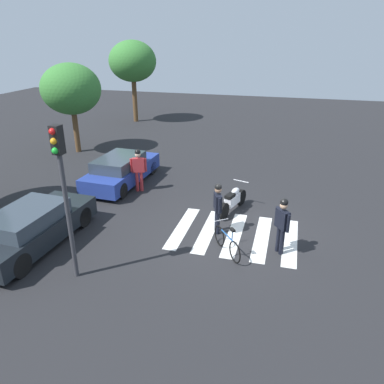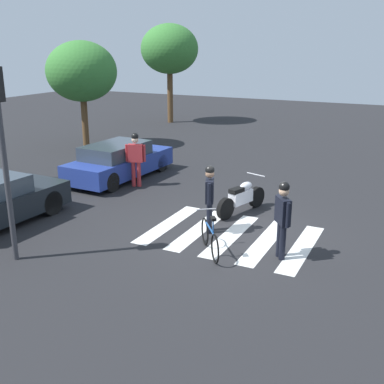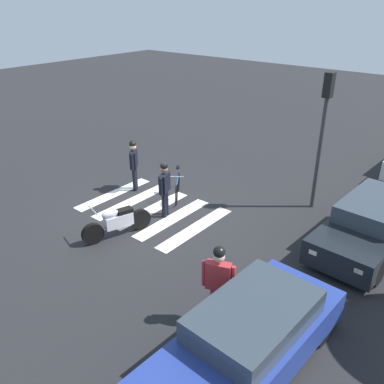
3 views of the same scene
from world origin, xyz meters
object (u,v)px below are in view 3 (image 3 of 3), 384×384
police_motorcycle (117,222)px  pedestrian_bystander (218,279)px  leaning_bicycle (178,187)px  officer_by_motorcycle (165,186)px  traffic_light_pole (324,121)px  officer_on_foot (134,162)px  car_black_suv (372,224)px  car_blue_hatchback (248,339)px

police_motorcycle → pedestrian_bystander: pedestrian_bystander is taller
leaning_bicycle → officer_by_motorcycle: bearing=24.8°
officer_by_motorcycle → pedestrian_bystander: 4.70m
police_motorcycle → traffic_light_pole: traffic_light_pole is taller
police_motorcycle → pedestrian_bystander: bearing=77.3°
officer_on_foot → officer_by_motorcycle: 2.20m
officer_on_foot → traffic_light_pole: bearing=117.0°
police_motorcycle → car_black_suv: (-4.03, 5.59, 0.19)m
pedestrian_bystander → car_black_suv: (-4.96, 1.46, -0.43)m
officer_by_motorcycle → traffic_light_pole: bearing=136.7°
officer_on_foot → officer_by_motorcycle: officer_on_foot is taller
pedestrian_bystander → car_blue_hatchback: bearing=61.8°
pedestrian_bystander → traffic_light_pole: traffic_light_pole is taller
police_motorcycle → traffic_light_pole: size_ratio=0.48×
car_blue_hatchback → traffic_light_pole: (-6.64, -1.74, 2.19)m
car_blue_hatchback → traffic_light_pole: 7.21m
leaning_bicycle → car_blue_hatchback: bearing=51.4°
car_black_suv → officer_by_motorcycle: bearing=-66.6°
officer_by_motorcycle → police_motorcycle: bearing=-7.8°
officer_on_foot → officer_by_motorcycle: (0.71, 2.08, -0.03)m
leaning_bicycle → car_blue_hatchback: car_blue_hatchback is taller
pedestrian_bystander → car_black_suv: bearing=163.6°
leaning_bicycle → traffic_light_pole: traffic_light_pole is taller
police_motorcycle → pedestrian_bystander: 4.27m
leaning_bicycle → traffic_light_pole: 5.02m
officer_on_foot → car_blue_hatchback: 8.08m
officer_on_foot → car_blue_hatchback: officer_on_foot is taller
officer_on_foot → traffic_light_pole: 6.22m
leaning_bicycle → officer_on_foot: officer_on_foot is taller
police_motorcycle → officer_by_motorcycle: size_ratio=1.13×
leaning_bicycle → car_blue_hatchback: size_ratio=0.30×
officer_on_foot → pedestrian_bystander: (3.35, 5.97, 0.03)m
car_blue_hatchback → leaning_bicycle: bearing=-128.6°
traffic_light_pole → leaning_bicycle: bearing=-59.5°
officer_on_foot → pedestrian_bystander: bearing=60.7°
officer_by_motorcycle → officer_on_foot: bearing=-108.9°
leaning_bicycle → police_motorcycle: bearing=6.2°
leaning_bicycle → traffic_light_pole: (-2.23, 3.78, 2.45)m
leaning_bicycle → pedestrian_bystander: (3.84, 4.44, 0.69)m
pedestrian_bystander → car_blue_hatchback: (0.58, 1.08, -0.44)m
police_motorcycle → officer_on_foot: officer_on_foot is taller
officer_by_motorcycle → car_blue_hatchback: officer_by_motorcycle is taller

